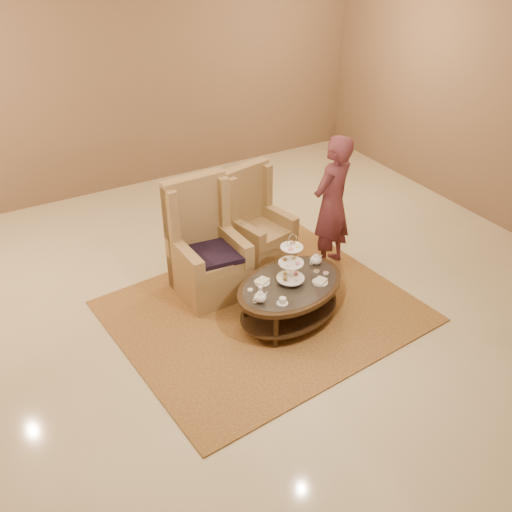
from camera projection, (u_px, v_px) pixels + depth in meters
ground at (258, 318)px, 6.30m from camera, size 8.00×8.00×0.00m
ceiling at (258, 318)px, 6.30m from camera, size 8.00×8.00×0.02m
wall_back at (121, 74)px, 8.29m from camera, size 8.00×0.04×3.50m
rug at (264, 311)px, 6.40m from camera, size 3.39×2.91×0.02m
tea_table at (290, 290)px, 6.09m from camera, size 1.47×1.18×1.08m
armchair_left at (206, 255)px, 6.54m from camera, size 0.76×0.79×1.37m
armchair_right at (256, 231)px, 7.12m from camera, size 0.80×0.81×1.23m
person at (332, 204)px, 6.77m from camera, size 0.72×0.59×1.71m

